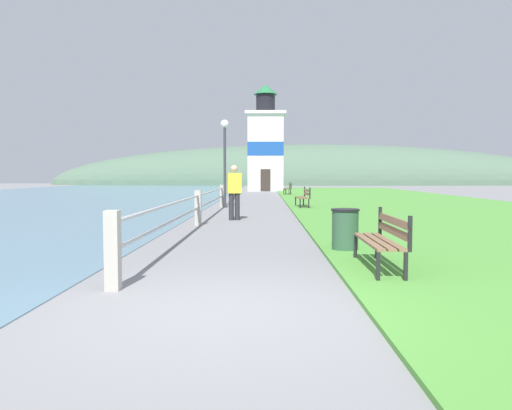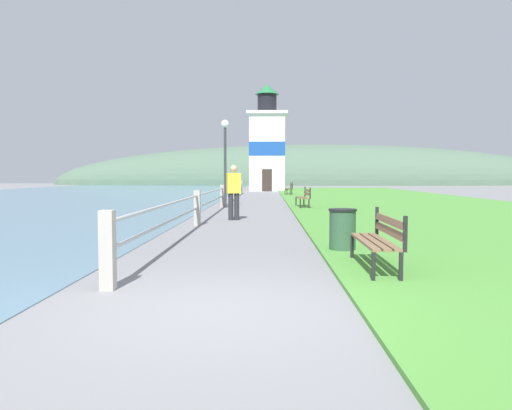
{
  "view_description": "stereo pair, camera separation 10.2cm",
  "coord_description": "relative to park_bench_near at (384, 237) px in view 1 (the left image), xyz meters",
  "views": [
    {
      "loc": [
        0.48,
        -5.33,
        1.49
      ],
      "look_at": [
        0.14,
        14.25,
        0.3
      ],
      "focal_mm": 35.0,
      "sensor_mm": 36.0,
      "label": 1
    },
    {
      "loc": [
        0.58,
        -5.33,
        1.49
      ],
      "look_at": [
        0.14,
        14.25,
        0.3
      ],
      "focal_mm": 35.0,
      "sensor_mm": 36.0,
      "label": 2
    }
  ],
  "objects": [
    {
      "name": "distant_hillside",
      "position": [
        5.69,
        67.51,
        -0.54
      ],
      "size": [
        80.0,
        16.0,
        12.0
      ],
      "color": "#4C6651",
      "rests_on": "ground_plane"
    },
    {
      "name": "trash_bin",
      "position": [
        -0.28,
        1.9,
        -0.12
      ],
      "size": [
        0.54,
        0.54,
        0.84
      ],
      "color": "#2D5138",
      "rests_on": "ground_plane"
    },
    {
      "name": "seawall_railing",
      "position": [
        -3.79,
        15.12,
        0.08
      ],
      "size": [
        0.18,
        33.03,
        1.04
      ],
      "color": "#A8A399",
      "rests_on": "ground_plane"
    },
    {
      "name": "ground_plane",
      "position": [
        -2.31,
        -2.31,
        -0.54
      ],
      "size": [
        160.0,
        160.0,
        0.0
      ],
      "primitive_type": "plane",
      "color": "slate"
    },
    {
      "name": "park_bench_near",
      "position": [
        0.0,
        0.0,
        0.0
      ],
      "size": [
        0.5,
        1.92,
        0.94
      ],
      "rotation": [
        0.0,
        0.0,
        3.13
      ],
      "color": "brown",
      "rests_on": "ground_plane"
    },
    {
      "name": "lamp_post",
      "position": [
        -3.64,
        14.92,
        2.2
      ],
      "size": [
        0.36,
        0.36,
        3.96
      ],
      "color": "#333338",
      "rests_on": "ground_plane"
    },
    {
      "name": "person_strolling",
      "position": [
        -2.83,
        8.68,
        0.44
      ],
      "size": [
        0.49,
        0.35,
        1.81
      ],
      "rotation": [
        0.0,
        0.0,
        1.84
      ],
      "color": "#28282D",
      "rests_on": "ground_plane"
    },
    {
      "name": "grass_verge",
      "position": [
        5.27,
        17.6,
        -0.51
      ],
      "size": [
        12.0,
        59.73,
        0.06
      ],
      "color": "#4C8E38",
      "rests_on": "ground_plane"
    },
    {
      "name": "park_bench_far",
      "position": [
        -0.08,
        29.09,
        -0.0
      ],
      "size": [
        0.68,
        1.91,
        0.94
      ],
      "rotation": [
        0.0,
        0.0,
        3.03
      ],
      "color": "brown",
      "rests_on": "ground_plane"
    },
    {
      "name": "lighthouse",
      "position": [
        -1.77,
        38.83,
        3.62
      ],
      "size": [
        3.69,
        3.69,
        9.79
      ],
      "color": "white",
      "rests_on": "ground_plane"
    },
    {
      "name": "park_bench_midway",
      "position": [
        -0.07,
        14.68,
        -0.0
      ],
      "size": [
        0.56,
        1.91,
        0.94
      ],
      "rotation": [
        0.0,
        0.0,
        3.19
      ],
      "color": "brown",
      "rests_on": "ground_plane"
    }
  ]
}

